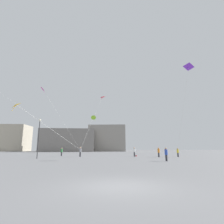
% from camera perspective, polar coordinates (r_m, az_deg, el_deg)
% --- Properties ---
extents(ground_plane, '(300.00, 300.00, 0.00)m').
position_cam_1_polar(ground_plane, '(8.34, 2.37, -22.74)').
color(ground_plane, slate).
extents(person_in_white, '(0.38, 0.38, 1.76)m').
position_cam_1_polar(person_in_white, '(35.84, 7.15, -12.41)').
color(person_in_white, '#2D2D33').
rests_on(person_in_white, ground_plane).
extents(person_in_yellow, '(0.36, 0.36, 1.64)m').
position_cam_1_polar(person_in_yellow, '(35.80, 20.32, -11.92)').
color(person_in_yellow, '#2D2D33').
rests_on(person_in_yellow, ground_plane).
extents(person_in_red, '(0.35, 0.35, 1.62)m').
position_cam_1_polar(person_in_red, '(37.02, 16.79, -12.11)').
color(person_in_red, '#2D2D33').
rests_on(person_in_red, ground_plane).
extents(person_in_blue, '(0.37, 0.37, 1.70)m').
position_cam_1_polar(person_in_blue, '(24.12, 16.95, -12.62)').
color(person_in_blue, '#2D2D33').
rests_on(person_in_blue, ground_plane).
extents(person_in_green, '(0.37, 0.37, 1.70)m').
position_cam_1_polar(person_in_green, '(39.10, -15.83, -12.04)').
color(person_in_green, '#2D2D33').
rests_on(person_in_green, ground_plane).
extents(person_in_grey, '(0.40, 0.40, 1.82)m').
position_cam_1_polar(person_in_grey, '(34.80, -10.12, -12.31)').
color(person_in_grey, '#2D2D33').
rests_on(person_in_grey, ground_plane).
extents(person_in_orange, '(0.38, 0.38, 1.75)m').
position_cam_1_polar(person_in_orange, '(34.08, 14.71, -12.20)').
color(person_in_orange, '#2D2D33').
rests_on(person_in_orange, ground_plane).
extents(kite_lime_diamond, '(2.68, 3.09, 7.09)m').
position_cam_1_polar(kite_lime_diamond, '(37.68, -5.97, -1.79)').
color(kite_lime_diamond, '#8CD12D').
extents(kite_amber_diamond, '(5.89, 15.59, 5.52)m').
position_cam_1_polar(kite_amber_diamond, '(22.78, -28.11, 1.84)').
color(kite_amber_diamond, yellow).
extents(kite_magenta_diamond, '(5.95, 6.83, 10.19)m').
position_cam_1_polar(kite_magenta_diamond, '(31.54, -21.00, 6.43)').
color(kite_magenta_diamond, '#D12899').
extents(kite_crimson_delta, '(4.41, 7.17, 12.55)m').
position_cam_1_polar(kite_crimson_delta, '(42.45, -3.30, 4.30)').
color(kite_crimson_delta, red).
extents(kite_violet_delta, '(2.27, 4.60, 15.03)m').
position_cam_1_polar(kite_violet_delta, '(35.44, 23.23, 12.71)').
color(kite_violet_delta, purple).
extents(building_left_hall, '(27.30, 12.74, 12.91)m').
position_cam_1_polar(building_left_hall, '(106.50, -32.14, -7.10)').
color(building_left_hall, '#B2A893').
rests_on(building_left_hall, ground_plane).
extents(building_centre_hall, '(24.53, 16.15, 9.91)m').
position_cam_1_polar(building_centre_hall, '(85.43, -13.76, -8.87)').
color(building_centre_hall, gray).
rests_on(building_centre_hall, ground_plane).
extents(building_right_hall, '(18.52, 15.83, 12.54)m').
position_cam_1_polar(building_right_hall, '(91.59, -1.41, -8.52)').
color(building_right_hall, gray).
rests_on(building_right_hall, ground_plane).
extents(lamppost_east, '(0.36, 0.36, 6.24)m').
position_cam_1_polar(lamppost_east, '(30.93, -22.34, -6.09)').
color(lamppost_east, '#2D2D30').
rests_on(lamppost_east, ground_plane).
extents(handbag_beside_flyer, '(0.33, 0.31, 0.24)m').
position_cam_1_polar(handbag_beside_flyer, '(36.02, 7.73, -13.74)').
color(handbag_beside_flyer, maroon).
rests_on(handbag_beside_flyer, ground_plane).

